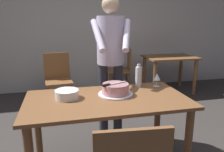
{
  "coord_description": "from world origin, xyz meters",
  "views": [
    {
      "loc": [
        -0.4,
        -1.92,
        1.46
      ],
      "look_at": [
        0.1,
        0.23,
        0.9
      ],
      "focal_mm": 35.84,
      "sensor_mm": 36.0,
      "label": 1
    }
  ],
  "objects": [
    {
      "name": "wine_glass_near",
      "position": [
        0.6,
        0.25,
        0.85
      ],
      "size": [
        0.08,
        0.08,
        0.14
      ],
      "color": "silver",
      "rests_on": "main_dining_table"
    },
    {
      "name": "background_table",
      "position": [
        1.73,
        2.12,
        0.58
      ],
      "size": [
        1.0,
        0.7,
        0.74
      ],
      "color": "brown",
      "rests_on": "ground_plane"
    },
    {
      "name": "water_bottle",
      "position": [
        0.4,
        0.28,
        0.86
      ],
      "size": [
        0.07,
        0.07,
        0.25
      ],
      "color": "silver",
      "rests_on": "main_dining_table"
    },
    {
      "name": "plate_stack",
      "position": [
        -0.36,
        0.08,
        0.79
      ],
      "size": [
        0.22,
        0.22,
        0.08
      ],
      "color": "white",
      "rests_on": "main_dining_table"
    },
    {
      "name": "back_wall",
      "position": [
        0.0,
        2.82,
        1.35
      ],
      "size": [
        10.0,
        0.12,
        2.7
      ],
      "primitive_type": "cube",
      "color": "beige",
      "rests_on": "ground_plane"
    },
    {
      "name": "cake_knife",
      "position": [
        0.03,
        0.05,
        0.87
      ],
      "size": [
        0.26,
        0.12,
        0.02
      ],
      "color": "silver",
      "rests_on": "cake_on_platter"
    },
    {
      "name": "background_chair_2",
      "position": [
        -0.46,
        1.91,
        0.49
      ],
      "size": [
        0.48,
        0.48,
        0.9
      ],
      "color": "brown",
      "rests_on": "ground_plane"
    },
    {
      "name": "main_dining_table",
      "position": [
        0.0,
        0.0,
        0.63
      ],
      "size": [
        1.5,
        0.8,
        0.75
      ],
      "color": "brown",
      "rests_on": "ground_plane"
    },
    {
      "name": "person_cutting_cake",
      "position": [
        0.17,
        0.61,
        1.08
      ],
      "size": [
        0.46,
        0.57,
        1.72
      ],
      "color": "#2D2D38",
      "rests_on": "ground_plane"
    },
    {
      "name": "background_chair_0",
      "position": [
        0.85,
        2.44,
        0.49
      ],
      "size": [
        0.51,
        0.51,
        0.9
      ],
      "color": "brown",
      "rests_on": "ground_plane"
    },
    {
      "name": "cake_on_platter",
      "position": [
        0.1,
        0.08,
        0.8
      ],
      "size": [
        0.34,
        0.34,
        0.11
      ],
      "color": "silver",
      "rests_on": "main_dining_table"
    }
  ]
}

